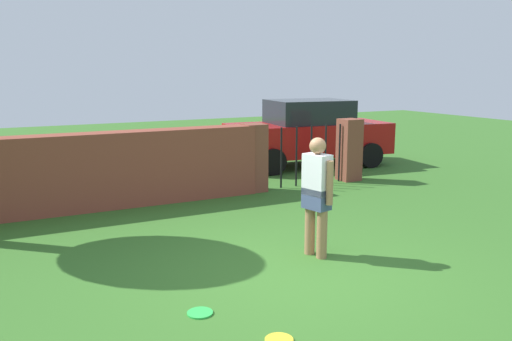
{
  "coord_description": "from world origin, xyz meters",
  "views": [
    {
      "loc": [
        -3.26,
        -5.25,
        2.49
      ],
      "look_at": [
        0.29,
        1.68,
        1.0
      ],
      "focal_mm": 37.08,
      "sensor_mm": 36.0,
      "label": 1
    }
  ],
  "objects": [
    {
      "name": "frisbee_green",
      "position": [
        -1.45,
        -0.44,
        0.01
      ],
      "size": [
        0.27,
        0.27,
        0.02
      ],
      "primitive_type": "cylinder",
      "color": "green",
      "rests_on": "ground"
    },
    {
      "name": "car",
      "position": [
        4.21,
        6.35,
        0.86
      ],
      "size": [
        4.35,
        2.25,
        1.72
      ],
      "rotation": [
        0.0,
        0.0,
        -0.1
      ],
      "color": "#A51111",
      "rests_on": "ground"
    },
    {
      "name": "brick_wall",
      "position": [
        -1.5,
        4.34,
        0.69
      ],
      "size": [
        6.0,
        0.5,
        1.39
      ],
      "primitive_type": "cube",
      "color": "brown",
      "rests_on": "ground"
    },
    {
      "name": "ground_plane",
      "position": [
        0.0,
        0.0,
        0.0
      ],
      "size": [
        40.0,
        40.0,
        0.0
      ],
      "primitive_type": "plane",
      "color": "#336623"
    },
    {
      "name": "frisbee_yellow",
      "position": [
        -1.0,
        -1.31,
        0.01
      ],
      "size": [
        0.27,
        0.27,
        0.02
      ],
      "primitive_type": "cylinder",
      "color": "yellow",
      "rests_on": "ground"
    },
    {
      "name": "person",
      "position": [
        0.58,
        0.47,
        0.9
      ],
      "size": [
        0.3,
        0.53,
        1.62
      ],
      "rotation": [
        0.0,
        0.0,
        1.81
      ],
      "color": "#9E704C",
      "rests_on": "ground"
    },
    {
      "name": "fence_gate",
      "position": [
        2.81,
        4.34,
        0.7
      ],
      "size": [
        2.86,
        0.44,
        1.4
      ],
      "color": "brown",
      "rests_on": "ground"
    }
  ]
}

